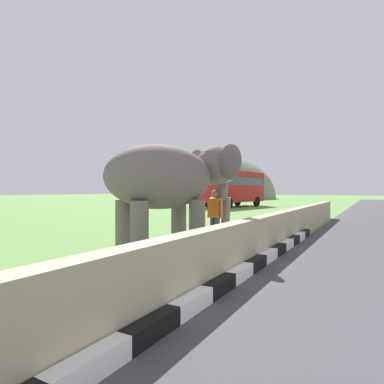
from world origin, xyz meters
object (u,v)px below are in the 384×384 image
person_handler (215,214)px  bus_red (233,186)px  cow_near (216,201)px  elephant (173,179)px

person_handler → bus_red: (21.33, 8.06, 1.15)m
person_handler → cow_near: (11.86, 5.57, -0.06)m
bus_red → cow_near: 9.86m
person_handler → elephant: bearing=159.2°
cow_near → bus_red: bearing=14.7°
elephant → person_handler: (1.48, -0.56, -1.02)m
elephant → person_handler: elephant is taller
elephant → cow_near: elephant is taller
person_handler → bus_red: bus_red is taller
elephant → bus_red: 24.01m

